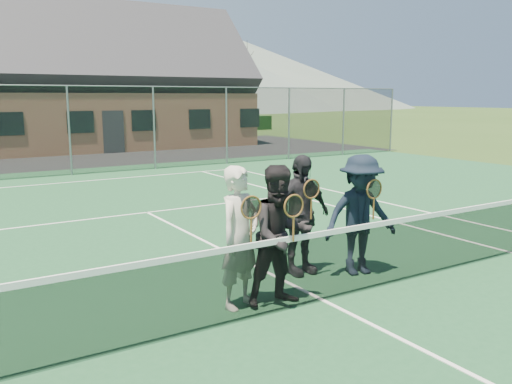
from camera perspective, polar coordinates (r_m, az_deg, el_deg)
ground at (r=25.74m, az=-22.15°, el=3.39°), size 220.00×220.00×0.00m
court_surface at (r=7.27m, az=7.10°, el=-11.37°), size 30.00×30.00×0.02m
hill_centre at (r=103.47m, az=-18.80°, el=14.16°), size 120.00×120.00×22.00m
hill_east at (r=116.54m, az=-1.32°, el=12.19°), size 90.00×90.00×14.00m
court_markings at (r=7.27m, az=7.10°, el=-11.26°), size 11.03×23.83×0.01m
tennis_net at (r=7.10m, az=7.19°, el=-7.39°), size 11.68×0.08×1.10m
perimeter_fence at (r=19.25m, az=-19.06°, el=6.14°), size 30.07×0.07×3.02m
clubhouse at (r=30.42m, az=-16.41°, el=12.17°), size 15.60×8.20×7.70m
tree_c at (r=38.88m, az=-23.18°, el=13.89°), size 3.20×3.20×7.77m
tree_d at (r=41.68m, az=-9.07°, el=14.25°), size 3.20×3.20×7.77m
tree_e at (r=44.37m, az=-1.69°, el=14.10°), size 3.20×3.20×7.77m
player_a at (r=6.77m, az=-1.70°, el=-4.79°), size 0.77×0.64×1.80m
player_b at (r=6.86m, az=2.63°, el=-4.61°), size 0.95×0.78×1.80m
player_c at (r=8.06m, az=4.65°, el=-2.41°), size 1.06×0.51×1.80m
player_d at (r=8.17m, az=10.92°, el=-2.39°), size 1.28×0.90×1.80m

